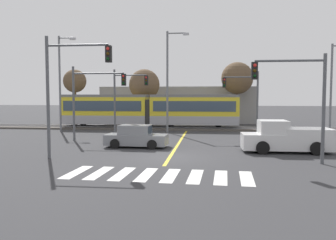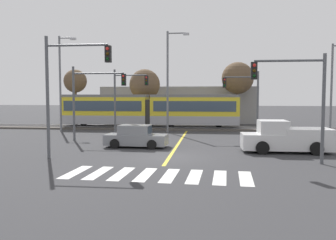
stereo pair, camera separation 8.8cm
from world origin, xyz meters
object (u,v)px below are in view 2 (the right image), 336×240
object	(u,v)px
street_lamp_west	(61,78)
street_lamp_centre	(169,76)
traffic_light_near_left	(67,79)
bare_tree_west	(145,85)
traffic_light_mid_left	(92,92)
street_lamp_east	(334,83)
sedan_crossing	(136,137)
traffic_light_near_right	(297,90)
bare_tree_east	(238,78)
light_rail_tram	(150,109)
bare_tree_far_west	(75,82)
traffic_light_far_right	(245,93)
traffic_light_far_left	(126,92)
pickup_truck	(284,139)

from	to	relation	value
street_lamp_west	street_lamp_centre	bearing A→B (deg)	-1.03
traffic_light_near_left	bare_tree_west	xyz separation A→B (m)	(0.32, 21.51, 0.31)
traffic_light_near_left	bare_tree_west	distance (m)	21.52
traffic_light_mid_left	street_lamp_east	bearing A→B (deg)	20.67
sedan_crossing	street_lamp_east	distance (m)	19.78
traffic_light_near_right	bare_tree_east	xyz separation A→B (m)	(-1.29, 23.62, 1.72)
light_rail_tram	bare_tree_far_west	distance (m)	12.06
light_rail_tram	traffic_light_near_left	world-z (taller)	traffic_light_near_left
traffic_light_far_right	light_rail_tram	bearing A→B (deg)	158.10
traffic_light_far_right	traffic_light_far_left	bearing A→B (deg)	-175.99
street_lamp_west	bare_tree_far_west	bearing A→B (deg)	103.06
traffic_light_near_left	street_lamp_east	world-z (taller)	street_lamp_east
traffic_light_far_right	street_lamp_east	distance (m)	8.20
traffic_light_near_left	street_lamp_west	xyz separation A→B (m)	(-6.73, 14.73, 0.77)
traffic_light_far_right	bare_tree_west	xyz separation A→B (m)	(-10.69, 7.36, 1.02)
traffic_light_far_left	bare_tree_east	bearing A→B (deg)	43.33
traffic_light_near_right	traffic_light_mid_left	bearing A→B (deg)	150.49
traffic_light_far_left	traffic_light_near_right	distance (m)	18.07
street_lamp_centre	bare_tree_east	bearing A→B (deg)	52.54
traffic_light_mid_left	street_lamp_east	size ratio (longest dim) A/B	0.70
sedan_crossing	traffic_light_near_right	distance (m)	11.03
street_lamp_centre	traffic_light_near_left	bearing A→B (deg)	-105.33
street_lamp_west	bare_tree_east	world-z (taller)	street_lamp_west
traffic_light_far_right	traffic_light_near_right	bearing A→B (deg)	-84.84
traffic_light_far_right	traffic_light_near_right	xyz separation A→B (m)	(1.27, -14.10, 0.08)
light_rail_tram	pickup_truck	size ratio (longest dim) A/B	3.40
bare_tree_east	street_lamp_east	bearing A→B (deg)	-45.85
street_lamp_west	street_lamp_centre	distance (m)	10.72
sedan_crossing	bare_tree_east	size ratio (longest dim) A/B	0.58
pickup_truck	traffic_light_mid_left	world-z (taller)	traffic_light_mid_left
street_lamp_east	traffic_light_near_left	bearing A→B (deg)	-141.13
sedan_crossing	bare_tree_far_west	bearing A→B (deg)	121.79
traffic_light_near_right	bare_tree_far_west	xyz separation A→B (m)	(-21.04, 23.45, 1.43)
pickup_truck	street_lamp_centre	xyz separation A→B (m)	(-8.41, 10.75, 4.49)
traffic_light_mid_left	street_lamp_west	world-z (taller)	street_lamp_west
bare_tree_west	bare_tree_far_west	bearing A→B (deg)	167.68
street_lamp_east	bare_tree_far_west	world-z (taller)	street_lamp_east
traffic_light_near_left	bare_tree_east	bearing A→B (deg)	65.10
street_lamp_centre	street_lamp_west	bearing A→B (deg)	178.97
sedan_crossing	traffic_light_far_left	xyz separation A→B (m)	(-2.74, 8.58, 3.14)
bare_tree_west	bare_tree_east	distance (m)	10.91
pickup_truck	traffic_light_near_left	size ratio (longest dim) A/B	0.80
pickup_truck	traffic_light_near_left	xyz separation A→B (m)	(-12.39, -3.78, 3.58)
light_rail_tram	street_lamp_west	distance (m)	9.38
street_lamp_east	sedan_crossing	bearing A→B (deg)	-146.97
street_lamp_centre	bare_tree_west	distance (m)	7.91
traffic_light_far_right	traffic_light_near_right	size ratio (longest dim) A/B	1.01
street_lamp_west	traffic_light_mid_left	bearing A→B (deg)	-51.98
traffic_light_near_left	light_rail_tram	bearing A→B (deg)	85.29
traffic_light_near_left	street_lamp_east	bearing A→B (deg)	38.87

